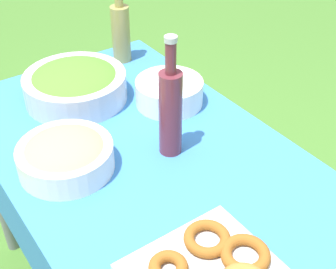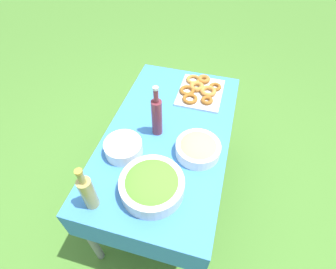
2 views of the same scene
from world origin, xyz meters
TOP-DOWN VIEW (x-y plane):
  - picnic_table at (0.00, 0.00)m, footprint 1.39×0.78m
  - salad_bowl at (-0.43, -0.03)m, footprint 0.34×0.34m
  - pasta_bowl at (-0.11, -0.22)m, footprint 0.27×0.27m
  - plate_stack at (-0.22, 0.21)m, footprint 0.23×0.23m
  - olive_oil_bottle at (-0.58, 0.24)m, footprint 0.07×0.07m
  - wine_bottle at (-0.01, 0.07)m, footprint 0.07×0.07m

SIDE VIEW (x-z plane):
  - picnic_table at x=0.00m, z-range 0.28..1.05m
  - plate_stack at x=-0.22m, z-range 0.77..0.85m
  - pasta_bowl at x=-0.11m, z-range 0.77..0.86m
  - salad_bowl at x=-0.43m, z-range 0.77..0.88m
  - olive_oil_bottle at x=-0.58m, z-range 0.74..1.04m
  - wine_bottle at x=-0.01m, z-range 0.73..1.09m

